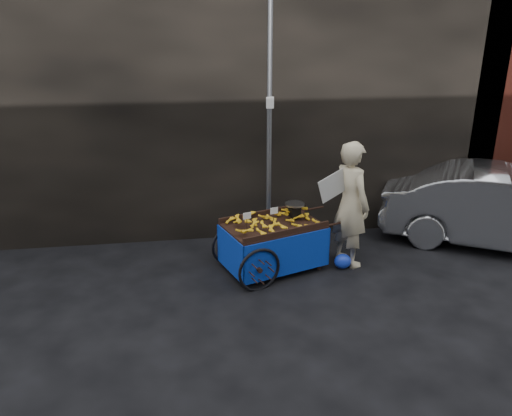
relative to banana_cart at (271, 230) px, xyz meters
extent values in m
plane|color=black|center=(-0.16, -0.28, -0.66)|extent=(80.00, 80.00, 0.00)
cube|color=black|center=(-1.16, 2.32, 1.84)|extent=(11.00, 2.00, 5.00)
cylinder|color=slate|center=(0.14, 1.02, 1.34)|extent=(0.08, 0.08, 4.00)
cube|color=white|center=(0.14, 0.97, 1.74)|extent=(0.12, 0.02, 0.18)
cube|color=black|center=(0.04, 0.01, 0.05)|extent=(1.62, 1.30, 0.05)
cube|color=black|center=(-0.09, 0.41, 0.11)|extent=(1.35, 0.49, 0.09)
cube|color=black|center=(0.18, -0.38, 0.11)|extent=(1.35, 0.49, 0.09)
cube|color=black|center=(0.74, -0.12, -0.31)|extent=(0.06, 0.06, 0.71)
cube|color=black|center=(0.51, 0.55, -0.31)|extent=(0.06, 0.06, 0.71)
cylinder|color=black|center=(1.04, -0.02, 0.05)|extent=(0.43, 0.18, 0.04)
cylinder|color=black|center=(0.80, 0.65, 0.05)|extent=(0.43, 0.18, 0.04)
torus|color=black|center=(-0.26, -0.60, -0.35)|extent=(0.64, 0.26, 0.66)
torus|color=black|center=(-0.57, 0.31, -0.35)|extent=(0.64, 0.26, 0.66)
cylinder|color=black|center=(-0.42, -0.14, -0.35)|extent=(0.36, 0.95, 0.04)
cube|color=#08289A|center=(0.19, -0.41, -0.25)|extent=(1.37, 0.49, 0.60)
cube|color=#08289A|center=(-0.10, 0.44, -0.25)|extent=(1.37, 0.49, 0.60)
cube|color=#08289A|center=(-0.63, -0.22, -0.25)|extent=(0.32, 0.87, 0.60)
cube|color=#08289A|center=(0.72, 0.25, -0.25)|extent=(0.32, 0.87, 0.60)
cube|color=black|center=(0.40, 0.19, 0.20)|extent=(0.19, 0.17, 0.14)
cylinder|color=silver|center=(0.40, 0.19, 0.32)|extent=(0.38, 0.38, 0.03)
cube|color=white|center=(-0.38, -0.24, 0.34)|extent=(0.12, 0.05, 0.10)
cube|color=white|center=(0.03, -0.09, 0.34)|extent=(0.12, 0.05, 0.10)
imported|color=beige|center=(1.24, 0.06, 0.32)|extent=(0.72, 0.84, 1.96)
cube|color=silver|center=(0.93, -0.02, 0.66)|extent=(0.55, 0.24, 0.50)
ellipsoid|color=#1A36C5|center=(1.11, -0.14, -0.54)|extent=(0.26, 0.21, 0.24)
imported|color=silver|center=(4.04, 0.29, 0.00)|extent=(4.16, 3.18, 1.32)
camera|label=1|loc=(-1.22, -6.79, 2.92)|focal=35.00mm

